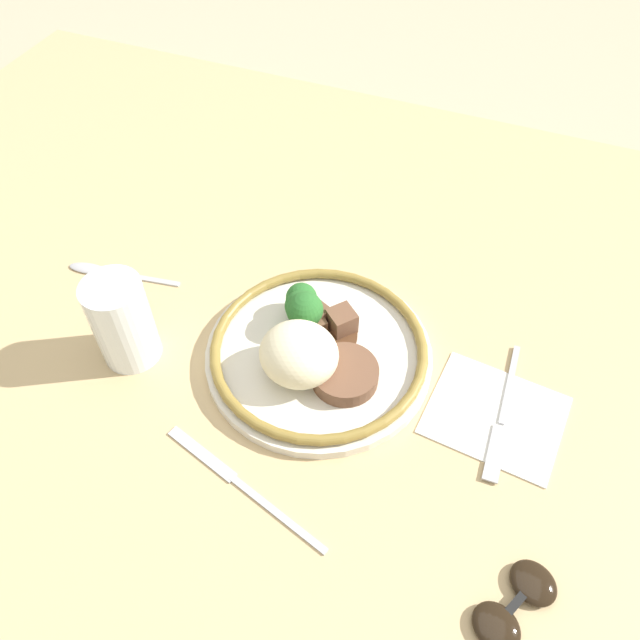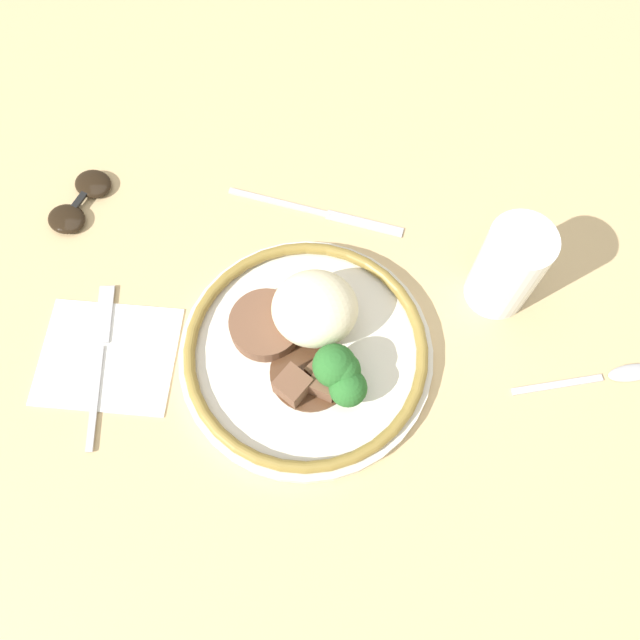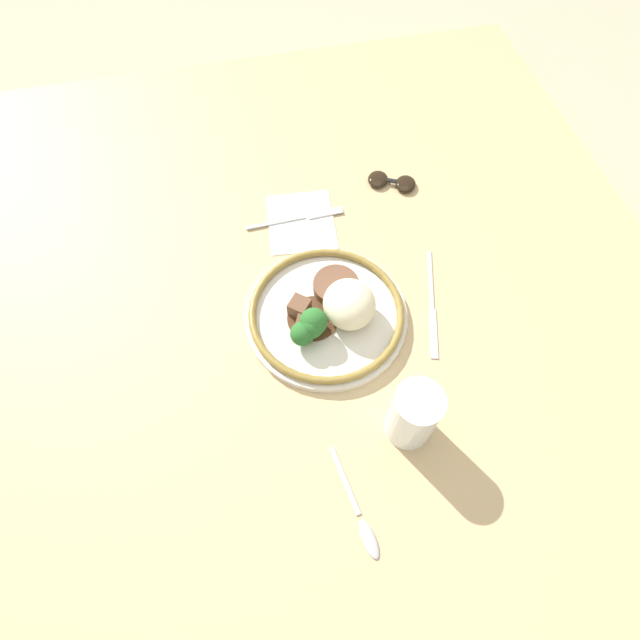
{
  "view_description": "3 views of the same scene",
  "coord_description": "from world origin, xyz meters",
  "px_view_note": "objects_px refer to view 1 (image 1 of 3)",
  "views": [
    {
      "loc": [
        -0.19,
        0.38,
        0.62
      ],
      "look_at": [
        -0.03,
        -0.04,
        0.09
      ],
      "focal_mm": 35.0,
      "sensor_mm": 36.0,
      "label": 1
    },
    {
      "loc": [
        -0.02,
        -0.24,
        0.64
      ],
      "look_at": [
        -0.02,
        0.0,
        0.09
      ],
      "focal_mm": 35.0,
      "sensor_mm": 36.0,
      "label": 2
    },
    {
      "loc": [
        0.35,
        -0.12,
        0.73
      ],
      "look_at": [
        -0.02,
        -0.03,
        0.07
      ],
      "focal_mm": 28.0,
      "sensor_mm": 36.0,
      "label": 3
    }
  ],
  "objects_px": {
    "plate": "(315,349)",
    "fork": "(502,422)",
    "juice_glass": "(124,325)",
    "knife": "(238,482)",
    "spoon": "(102,271)",
    "sunglasses": "(515,604)"
  },
  "relations": [
    {
      "from": "plate",
      "to": "knife",
      "type": "height_order",
      "value": "plate"
    },
    {
      "from": "juice_glass",
      "to": "knife",
      "type": "distance_m",
      "value": 0.22
    },
    {
      "from": "juice_glass",
      "to": "fork",
      "type": "bearing_deg",
      "value": -171.57
    },
    {
      "from": "fork",
      "to": "sunglasses",
      "type": "relative_size",
      "value": 1.78
    },
    {
      "from": "plate",
      "to": "sunglasses",
      "type": "distance_m",
      "value": 0.32
    },
    {
      "from": "plate",
      "to": "fork",
      "type": "height_order",
      "value": "plate"
    },
    {
      "from": "spoon",
      "to": "fork",
      "type": "bearing_deg",
      "value": 167.54
    },
    {
      "from": "spoon",
      "to": "sunglasses",
      "type": "bearing_deg",
      "value": 150.84
    },
    {
      "from": "spoon",
      "to": "sunglasses",
      "type": "height_order",
      "value": "sunglasses"
    },
    {
      "from": "knife",
      "to": "sunglasses",
      "type": "bearing_deg",
      "value": -166.44
    },
    {
      "from": "plate",
      "to": "juice_glass",
      "type": "height_order",
      "value": "juice_glass"
    },
    {
      "from": "plate",
      "to": "fork",
      "type": "xyz_separation_m",
      "value": [
        -0.21,
        0.01,
        -0.02
      ]
    },
    {
      "from": "spoon",
      "to": "plate",
      "type": "bearing_deg",
      "value": 166.01
    },
    {
      "from": "juice_glass",
      "to": "spoon",
      "type": "xyz_separation_m",
      "value": [
        0.11,
        -0.1,
        -0.05
      ]
    },
    {
      "from": "fork",
      "to": "sunglasses",
      "type": "height_order",
      "value": "sunglasses"
    },
    {
      "from": "knife",
      "to": "spoon",
      "type": "distance_m",
      "value": 0.35
    },
    {
      "from": "fork",
      "to": "juice_glass",
      "type": "bearing_deg",
      "value": -83.01
    },
    {
      "from": "plate",
      "to": "knife",
      "type": "relative_size",
      "value": 1.29
    },
    {
      "from": "plate",
      "to": "sunglasses",
      "type": "height_order",
      "value": "plate"
    },
    {
      "from": "plate",
      "to": "spoon",
      "type": "relative_size",
      "value": 1.7
    },
    {
      "from": "plate",
      "to": "knife",
      "type": "bearing_deg",
      "value": 84.88
    },
    {
      "from": "plate",
      "to": "fork",
      "type": "distance_m",
      "value": 0.22
    }
  ]
}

